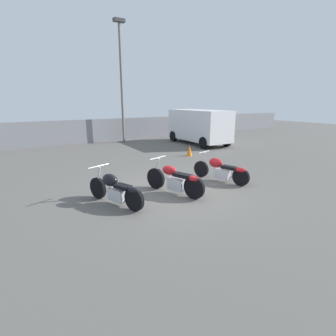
% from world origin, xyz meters
% --- Properties ---
extents(ground_plane, '(60.00, 60.00, 0.00)m').
position_xyz_m(ground_plane, '(0.00, 0.00, 0.00)').
color(ground_plane, '#5B5954').
extents(fence_back, '(40.00, 0.04, 1.54)m').
position_xyz_m(fence_back, '(0.00, 10.86, 0.77)').
color(fence_back, gray).
rests_on(fence_back, ground_plane).
extents(light_pole_left, '(0.70, 0.35, 7.53)m').
position_xyz_m(light_pole_left, '(2.71, 9.96, 4.44)').
color(light_pole_left, slate).
rests_on(light_pole_left, ground_plane).
extents(motorcycle_slot_0, '(0.92, 1.97, 0.98)m').
position_xyz_m(motorcycle_slot_0, '(-1.93, -0.05, 0.43)').
color(motorcycle_slot_0, black).
rests_on(motorcycle_slot_0, ground_plane).
extents(motorcycle_slot_1, '(0.91, 2.04, 1.03)m').
position_xyz_m(motorcycle_slot_1, '(-0.12, -0.22, 0.43)').
color(motorcycle_slot_1, black).
rests_on(motorcycle_slot_1, ground_plane).
extents(motorcycle_slot_2, '(0.82, 2.12, 0.95)m').
position_xyz_m(motorcycle_slot_2, '(1.92, -0.04, 0.41)').
color(motorcycle_slot_2, black).
rests_on(motorcycle_slot_2, ground_plane).
extents(parked_van, '(2.18, 4.74, 2.15)m').
position_xyz_m(parked_van, '(6.52, 6.78, 1.19)').
color(parked_van, white).
rests_on(parked_van, ground_plane).
extents(traffic_cone_near, '(0.28, 0.28, 0.54)m').
position_xyz_m(traffic_cone_near, '(3.66, 4.00, 0.27)').
color(traffic_cone_near, orange).
rests_on(traffic_cone_near, ground_plane).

